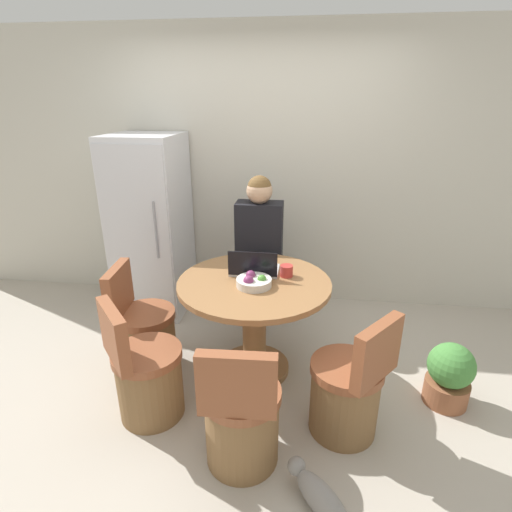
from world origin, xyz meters
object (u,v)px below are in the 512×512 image
object	(u,v)px
dining_table	(254,309)
cat	(319,496)
chair_left_side	(145,335)
chair_near_camera	(241,420)
refrigerator	(151,226)
chair_near_right_corner	(347,393)
chair_near_left_corner	(147,377)
potted_plant	(449,374)
fruit_bowl	(254,281)
person_seated	(260,243)
laptop	(254,268)

from	to	relation	value
dining_table	cat	world-z (taller)	dining_table
chair_left_side	chair_near_camera	distance (m)	1.16
dining_table	refrigerator	bearing A→B (deg)	140.68
refrigerator	cat	world-z (taller)	refrigerator
chair_near_right_corner	cat	world-z (taller)	chair_near_right_corner
cat	chair_near_camera	bearing A→B (deg)	18.69
dining_table	chair_near_right_corner	world-z (taller)	chair_near_right_corner
chair_near_camera	chair_near_left_corner	xyz separation A→B (m)	(-0.67, 0.28, 0.00)
cat	potted_plant	distance (m)	1.27
chair_near_right_corner	chair_near_left_corner	bearing A→B (deg)	-49.79
potted_plant	chair_left_side	bearing A→B (deg)	177.08
fruit_bowl	refrigerator	bearing A→B (deg)	138.38
refrigerator	chair_near_camera	xyz separation A→B (m)	(1.14, -1.73, -0.55)
chair_near_left_corner	chair_near_camera	bearing A→B (deg)	-154.23
cat	chair_near_left_corner	bearing A→B (deg)	22.80
person_seated	laptop	world-z (taller)	person_seated
cat	potted_plant	xyz separation A→B (m)	(0.88, 0.90, 0.13)
chair_near_left_corner	person_seated	size ratio (longest dim) A/B	0.61
refrigerator	fruit_bowl	size ratio (longest dim) A/B	6.87
chair_near_camera	laptop	world-z (taller)	laptop
refrigerator	chair_near_camera	bearing A→B (deg)	-56.69
laptop	fruit_bowl	world-z (taller)	laptop
chair_near_left_corner	potted_plant	distance (m)	2.02
laptop	chair_left_side	bearing A→B (deg)	14.24
dining_table	chair_near_left_corner	size ratio (longest dim) A/B	1.30
chair_near_left_corner	dining_table	bearing A→B (deg)	-90.00
chair_left_side	chair_near_right_corner	bearing A→B (deg)	-112.08
chair_near_left_corner	potted_plant	size ratio (longest dim) A/B	1.85
refrigerator	person_seated	bearing A→B (deg)	-7.19
fruit_bowl	chair_near_right_corner	bearing A→B (deg)	-34.87
refrigerator	chair_near_right_corner	bearing A→B (deg)	-39.30
fruit_bowl	potted_plant	distance (m)	1.47
refrigerator	fruit_bowl	xyz separation A→B (m)	(1.11, -0.98, -0.04)
dining_table	person_seated	world-z (taller)	person_seated
cat	fruit_bowl	bearing A→B (deg)	-16.16
refrigerator	chair_near_left_corner	distance (m)	1.62
chair_near_camera	laptop	xyz separation A→B (m)	(-0.06, 0.97, 0.51)
chair_left_side	chair_near_right_corner	distance (m)	1.54
dining_table	laptop	bearing A→B (deg)	97.71
refrigerator	dining_table	world-z (taller)	refrigerator
chair_left_side	chair_near_camera	xyz separation A→B (m)	(0.87, -0.76, 0.00)
chair_near_left_corner	chair_near_right_corner	size ratio (longest dim) A/B	1.00
chair_near_left_corner	chair_near_right_corner	bearing A→B (deg)	-130.21
chair_near_left_corner	cat	size ratio (longest dim) A/B	2.14
chair_near_right_corner	potted_plant	size ratio (longest dim) A/B	1.85
person_seated	cat	world-z (taller)	person_seated
potted_plant	chair_near_left_corner	bearing A→B (deg)	-169.54
chair_near_right_corner	fruit_bowl	world-z (taller)	fruit_bowl
person_seated	laptop	distance (m)	0.64
chair_near_left_corner	laptop	world-z (taller)	laptop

